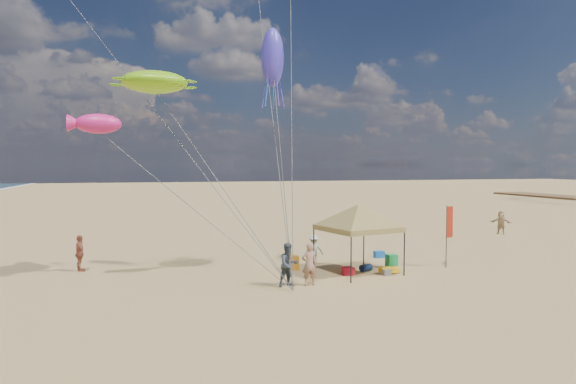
{
  "coord_description": "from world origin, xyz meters",
  "views": [
    {
      "loc": [
        -6.56,
        -19.86,
        5.25
      ],
      "look_at": [
        0.0,
        3.0,
        4.0
      ],
      "focal_mm": 32.44,
      "sensor_mm": 36.0,
      "label": 1
    }
  ],
  "objects_px": {
    "canopy_tent": "(358,207)",
    "beach_cart": "(389,270)",
    "cooler_red": "(348,271)",
    "feather_flag": "(449,226)",
    "person_near_b": "(289,265)",
    "person_near_c": "(314,250)",
    "person_far_c": "(501,223)",
    "chair_green": "(392,261)",
    "person_near_a": "(309,264)",
    "person_far_a": "(80,253)",
    "cooler_blue": "(379,254)",
    "chair_yellow": "(293,263)"
  },
  "relations": [
    {
      "from": "canopy_tent",
      "to": "beach_cart",
      "type": "bearing_deg",
      "value": -23.05
    },
    {
      "from": "canopy_tent",
      "to": "cooler_red",
      "type": "distance_m",
      "value": 3.1
    },
    {
      "from": "feather_flag",
      "to": "person_near_b",
      "type": "relative_size",
      "value": 1.69
    },
    {
      "from": "person_near_c",
      "to": "person_far_c",
      "type": "height_order",
      "value": "person_far_c"
    },
    {
      "from": "feather_flag",
      "to": "person_near_b",
      "type": "distance_m",
      "value": 9.28
    },
    {
      "from": "chair_green",
      "to": "person_near_c",
      "type": "distance_m",
      "value": 4.03
    },
    {
      "from": "cooler_red",
      "to": "chair_green",
      "type": "relative_size",
      "value": 0.77
    },
    {
      "from": "cooler_red",
      "to": "person_near_a",
      "type": "relative_size",
      "value": 0.29
    },
    {
      "from": "person_near_a",
      "to": "person_near_c",
      "type": "height_order",
      "value": "person_near_a"
    },
    {
      "from": "chair_green",
      "to": "person_near_c",
      "type": "bearing_deg",
      "value": 152.47
    },
    {
      "from": "beach_cart",
      "to": "person_far_c",
      "type": "bearing_deg",
      "value": 35.98
    },
    {
      "from": "canopy_tent",
      "to": "person_far_a",
      "type": "distance_m",
      "value": 13.81
    },
    {
      "from": "chair_green",
      "to": "beach_cart",
      "type": "xyz_separation_m",
      "value": [
        -0.78,
        -1.26,
        -0.15
      ]
    },
    {
      "from": "canopy_tent",
      "to": "person_far_c",
      "type": "bearing_deg",
      "value": 32.13
    },
    {
      "from": "cooler_red",
      "to": "person_far_a",
      "type": "xyz_separation_m",
      "value": [
        -12.36,
        4.4,
        0.71
      ]
    },
    {
      "from": "cooler_blue",
      "to": "beach_cart",
      "type": "height_order",
      "value": "cooler_blue"
    },
    {
      "from": "cooler_blue",
      "to": "chair_green",
      "type": "height_order",
      "value": "chair_green"
    },
    {
      "from": "person_near_b",
      "to": "person_far_c",
      "type": "relative_size",
      "value": 1.08
    },
    {
      "from": "beach_cart",
      "to": "person_near_a",
      "type": "height_order",
      "value": "person_near_a"
    },
    {
      "from": "person_near_a",
      "to": "person_far_c",
      "type": "distance_m",
      "value": 22.71
    },
    {
      "from": "cooler_red",
      "to": "cooler_blue",
      "type": "distance_m",
      "value": 5.16
    },
    {
      "from": "chair_green",
      "to": "person_far_a",
      "type": "xyz_separation_m",
      "value": [
        -15.13,
        3.44,
        0.55
      ]
    },
    {
      "from": "canopy_tent",
      "to": "beach_cart",
      "type": "relative_size",
      "value": 6.77
    },
    {
      "from": "chair_green",
      "to": "canopy_tent",
      "type": "bearing_deg",
      "value": -162.65
    },
    {
      "from": "cooler_blue",
      "to": "person_near_a",
      "type": "relative_size",
      "value": 0.29
    },
    {
      "from": "chair_green",
      "to": "cooler_blue",
      "type": "bearing_deg",
      "value": 76.39
    },
    {
      "from": "person_near_a",
      "to": "person_near_c",
      "type": "distance_m",
      "value": 4.67
    },
    {
      "from": "feather_flag",
      "to": "person_near_b",
      "type": "xyz_separation_m",
      "value": [
        -9.02,
        -1.79,
        -1.18
      ]
    },
    {
      "from": "person_near_a",
      "to": "person_far_a",
      "type": "distance_m",
      "value": 11.54
    },
    {
      "from": "cooler_blue",
      "to": "person_far_a",
      "type": "bearing_deg",
      "value": 177.92
    },
    {
      "from": "feather_flag",
      "to": "chair_yellow",
      "type": "height_order",
      "value": "feather_flag"
    },
    {
      "from": "canopy_tent",
      "to": "person_far_c",
      "type": "xyz_separation_m",
      "value": [
        16.19,
        10.17,
        -2.35
      ]
    },
    {
      "from": "person_near_a",
      "to": "person_near_b",
      "type": "bearing_deg",
      "value": -5.24
    },
    {
      "from": "cooler_red",
      "to": "person_near_b",
      "type": "xyz_separation_m",
      "value": [
        -3.37,
        -1.46,
        0.75
      ]
    },
    {
      "from": "feather_flag",
      "to": "person_near_b",
      "type": "height_order",
      "value": "feather_flag"
    },
    {
      "from": "feather_flag",
      "to": "cooler_red",
      "type": "xyz_separation_m",
      "value": [
        -5.66,
        -0.34,
        -1.93
      ]
    },
    {
      "from": "chair_green",
      "to": "person_near_b",
      "type": "bearing_deg",
      "value": -158.58
    },
    {
      "from": "feather_flag",
      "to": "chair_yellow",
      "type": "xyz_separation_m",
      "value": [
        -7.83,
        1.57,
        -1.77
      ]
    },
    {
      "from": "person_near_b",
      "to": "person_far_a",
      "type": "relative_size",
      "value": 1.04
    },
    {
      "from": "chair_yellow",
      "to": "person_near_c",
      "type": "relative_size",
      "value": 0.44
    },
    {
      "from": "person_far_a",
      "to": "cooler_blue",
      "type": "bearing_deg",
      "value": -111.09
    },
    {
      "from": "cooler_red",
      "to": "canopy_tent",
      "type": "bearing_deg",
      "value": 24.27
    },
    {
      "from": "cooler_blue",
      "to": "person_near_b",
      "type": "height_order",
      "value": "person_near_b"
    },
    {
      "from": "person_near_c",
      "to": "beach_cart",
      "type": "bearing_deg",
      "value": 134.63
    },
    {
      "from": "feather_flag",
      "to": "person_far_a",
      "type": "relative_size",
      "value": 1.77
    },
    {
      "from": "chair_yellow",
      "to": "cooler_blue",
      "type": "bearing_deg",
      "value": 18.77
    },
    {
      "from": "cooler_blue",
      "to": "person_near_b",
      "type": "relative_size",
      "value": 0.29
    },
    {
      "from": "cooler_red",
      "to": "person_near_b",
      "type": "height_order",
      "value": "person_near_b"
    },
    {
      "from": "chair_yellow",
      "to": "person_near_a",
      "type": "bearing_deg",
      "value": -94.85
    },
    {
      "from": "beach_cart",
      "to": "person_near_c",
      "type": "height_order",
      "value": "person_near_c"
    }
  ]
}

